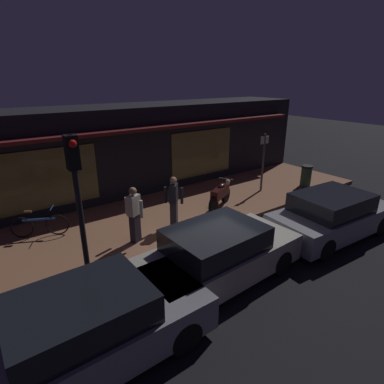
% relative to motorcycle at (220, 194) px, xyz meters
% --- Properties ---
extents(ground_plane, '(60.00, 60.00, 0.00)m').
position_rel_motorcycle_xyz_m(ground_plane, '(-1.97, -2.27, -0.65)').
color(ground_plane, black).
extents(sidewalk_slab, '(18.00, 4.00, 0.15)m').
position_rel_motorcycle_xyz_m(sidewalk_slab, '(-1.97, 0.73, -0.57)').
color(sidewalk_slab, brown).
rests_on(sidewalk_slab, ground_plane).
extents(storefront_building, '(18.00, 3.30, 3.60)m').
position_rel_motorcycle_xyz_m(storefront_building, '(-1.97, 4.11, 1.16)').
color(storefront_building, black).
rests_on(storefront_building, ground_plane).
extents(motorcycle, '(1.58, 0.90, 0.97)m').
position_rel_motorcycle_xyz_m(motorcycle, '(0.00, 0.00, 0.00)').
color(motorcycle, black).
rests_on(motorcycle, sidewalk_slab).
extents(bicycle_parked, '(1.52, 0.74, 0.91)m').
position_rel_motorcycle_xyz_m(bicycle_parked, '(-5.86, 1.44, -0.14)').
color(bicycle_parked, black).
rests_on(bicycle_parked, sidewalk_slab).
extents(person_photographer, '(0.44, 0.59, 1.67)m').
position_rel_motorcycle_xyz_m(person_photographer, '(-3.68, -0.52, 0.38)').
color(person_photographer, '#28232D').
rests_on(person_photographer, sidewalk_slab).
extents(person_bystander, '(0.50, 0.49, 1.67)m').
position_rel_motorcycle_xyz_m(person_bystander, '(-2.26, -0.37, 0.38)').
color(person_bystander, '#28232D').
rests_on(person_bystander, sidewalk_slab).
extents(sign_post, '(0.44, 0.09, 2.40)m').
position_rel_motorcycle_xyz_m(sign_post, '(2.56, 0.33, 0.86)').
color(sign_post, '#47474C').
rests_on(sign_post, sidewalk_slab).
extents(trash_bin, '(0.48, 0.48, 0.93)m').
position_rel_motorcycle_xyz_m(trash_bin, '(4.58, -0.42, -0.03)').
color(trash_bin, '#2D4C33').
rests_on(trash_bin, sidewalk_slab).
extents(traffic_light_pole, '(0.24, 0.33, 3.60)m').
position_rel_motorcycle_xyz_m(traffic_light_pole, '(-5.45, -1.70, 1.83)').
color(traffic_light_pole, black).
rests_on(traffic_light_pole, ground_plane).
extents(parked_car_near, '(4.12, 1.83, 1.42)m').
position_rel_motorcycle_xyz_m(parked_car_near, '(-6.06, -3.68, 0.06)').
color(parked_car_near, black).
rests_on(parked_car_near, ground_plane).
extents(parked_car_far, '(4.17, 1.92, 1.42)m').
position_rel_motorcycle_xyz_m(parked_car_far, '(-2.80, -3.17, 0.06)').
color(parked_car_far, black).
rests_on(parked_car_far, ground_plane).
extents(parked_car_across, '(4.21, 2.03, 1.42)m').
position_rel_motorcycle_xyz_m(parked_car_across, '(1.45, -3.50, 0.06)').
color(parked_car_across, black).
rests_on(parked_car_across, ground_plane).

